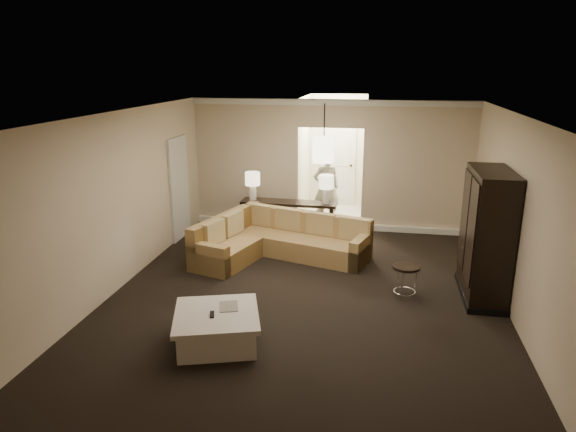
% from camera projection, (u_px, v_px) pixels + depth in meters
% --- Properties ---
extents(ground, '(8.00, 8.00, 0.00)m').
position_uv_depth(ground, '(301.00, 307.00, 7.66)').
color(ground, black).
rests_on(ground, ground).
extents(wall_back, '(6.00, 0.04, 2.80)m').
position_uv_depth(wall_back, '(330.00, 165.00, 11.04)').
color(wall_back, beige).
rests_on(wall_back, ground).
extents(wall_front, '(6.00, 0.04, 2.80)m').
position_uv_depth(wall_front, '(213.00, 383.00, 3.49)').
color(wall_front, beige).
rests_on(wall_front, ground).
extents(wall_left, '(0.04, 8.00, 2.80)m').
position_uv_depth(wall_left, '(106.00, 208.00, 7.78)').
color(wall_left, beige).
rests_on(wall_left, ground).
extents(wall_right, '(0.04, 8.00, 2.80)m').
position_uv_depth(wall_right, '(527.00, 229.00, 6.75)').
color(wall_right, beige).
rests_on(wall_right, ground).
extents(ceiling, '(6.00, 8.00, 0.02)m').
position_uv_depth(ceiling, '(303.00, 118.00, 6.87)').
color(ceiling, white).
rests_on(ceiling, wall_back).
extents(crown_molding, '(6.00, 0.10, 0.12)m').
position_uv_depth(crown_molding, '(331.00, 102.00, 10.62)').
color(crown_molding, white).
rests_on(crown_molding, wall_back).
extents(baseboard, '(6.00, 0.10, 0.12)m').
position_uv_depth(baseboard, '(328.00, 225.00, 11.37)').
color(baseboard, white).
rests_on(baseboard, ground).
extents(side_door, '(0.05, 0.90, 2.10)m').
position_uv_depth(side_door, '(179.00, 188.00, 10.51)').
color(side_door, silver).
rests_on(side_door, ground).
extents(foyer, '(1.44, 2.02, 2.80)m').
position_uv_depth(foyer, '(335.00, 159.00, 12.33)').
color(foyer, beige).
rests_on(foyer, ground).
extents(sectional_sofa, '(3.18, 2.30, 0.81)m').
position_uv_depth(sectional_sofa, '(276.00, 241.00, 9.59)').
color(sectional_sofa, brown).
rests_on(sectional_sofa, ground).
extents(coffee_table, '(1.34, 1.34, 0.45)m').
position_uv_depth(coffee_table, '(217.00, 327.00, 6.62)').
color(coffee_table, silver).
rests_on(coffee_table, ground).
extents(console_table, '(1.99, 0.47, 0.77)m').
position_uv_depth(console_table, '(289.00, 216.00, 10.68)').
color(console_table, black).
rests_on(console_table, ground).
extents(armoire, '(0.59, 1.39, 2.00)m').
position_uv_depth(armoire, '(486.00, 238.00, 7.78)').
color(armoire, black).
rests_on(armoire, ground).
extents(drink_table, '(0.42, 0.42, 0.52)m').
position_uv_depth(drink_table, '(406.00, 275.00, 7.89)').
color(drink_table, black).
rests_on(drink_table, ground).
extents(table_lamp_left, '(0.31, 0.31, 0.59)m').
position_uv_depth(table_lamp_left, '(253.00, 182.00, 10.62)').
color(table_lamp_left, white).
rests_on(table_lamp_left, console_table).
extents(table_lamp_right, '(0.31, 0.31, 0.59)m').
position_uv_depth(table_lamp_right, '(326.00, 185.00, 10.35)').
color(table_lamp_right, white).
rests_on(table_lamp_right, console_table).
extents(pendant_light, '(0.38, 0.38, 1.09)m').
position_uv_depth(pendant_light, '(324.00, 149.00, 9.66)').
color(pendant_light, black).
rests_on(pendant_light, ceiling).
extents(person, '(0.78, 0.66, 1.83)m').
position_uv_depth(person, '(326.00, 184.00, 11.48)').
color(person, beige).
rests_on(person, ground).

